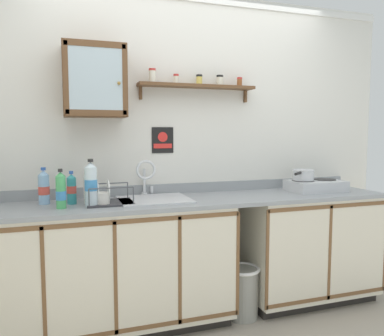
# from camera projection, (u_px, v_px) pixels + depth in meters

# --- Properties ---
(floor) EXTENTS (6.09, 6.09, 0.00)m
(floor) POSITION_uv_depth(u_px,v_px,m) (212.00, 334.00, 2.70)
(floor) COLOR #9E9384
(floor) RESTS_ON ground
(back_wall) EXTENTS (3.69, 0.07, 2.53)m
(back_wall) POSITION_uv_depth(u_px,v_px,m) (186.00, 150.00, 3.16)
(back_wall) COLOR silver
(back_wall) RESTS_ON ground
(lower_cabinet_run) EXTENTS (1.75, 0.59, 0.90)m
(lower_cabinet_run) POSITION_uv_depth(u_px,v_px,m) (110.00, 269.00, 2.73)
(lower_cabinet_run) COLOR black
(lower_cabinet_run) RESTS_ON ground
(lower_cabinet_run_right) EXTENTS (1.12, 0.59, 0.90)m
(lower_cabinet_run_right) POSITION_uv_depth(u_px,v_px,m) (307.00, 247.00, 3.25)
(lower_cabinet_run_right) COLOR black
(lower_cabinet_run_right) RESTS_ON ground
(countertop) EXTENTS (3.05, 0.61, 0.03)m
(countertop) POSITION_uv_depth(u_px,v_px,m) (198.00, 200.00, 2.89)
(countertop) COLOR gray
(countertop) RESTS_ON lower_cabinet_run
(backsplash) EXTENTS (3.05, 0.02, 0.08)m
(backsplash) POSITION_uv_depth(u_px,v_px,m) (187.00, 188.00, 3.16)
(backsplash) COLOR gray
(backsplash) RESTS_ON countertop
(sink) EXTENTS (0.51, 0.48, 0.40)m
(sink) POSITION_uv_depth(u_px,v_px,m) (154.00, 203.00, 2.83)
(sink) COLOR silver
(sink) RESTS_ON countertop
(hot_plate_stove) EXTENTS (0.46, 0.30, 0.09)m
(hot_plate_stove) POSITION_uv_depth(u_px,v_px,m) (316.00, 186.00, 3.24)
(hot_plate_stove) COLOR silver
(hot_plate_stove) RESTS_ON countertop
(saucepan) EXTENTS (0.27, 0.25, 0.09)m
(saucepan) POSITION_uv_depth(u_px,v_px,m) (303.00, 175.00, 3.22)
(saucepan) COLOR silver
(saucepan) RESTS_ON hot_plate_stove
(bottle_detergent_teal_0) EXTENTS (0.06, 0.06, 0.23)m
(bottle_detergent_teal_0) POSITION_uv_depth(u_px,v_px,m) (72.00, 189.00, 2.65)
(bottle_detergent_teal_0) COLOR teal
(bottle_detergent_teal_0) RESTS_ON countertop
(bottle_water_clear_1) EXTENTS (0.08, 0.08, 0.32)m
(bottle_water_clear_1) POSITION_uv_depth(u_px,v_px,m) (91.00, 184.00, 2.55)
(bottle_water_clear_1) COLOR silver
(bottle_water_clear_1) RESTS_ON countertop
(bottle_water_blue_2) EXTENTS (0.08, 0.08, 0.26)m
(bottle_water_blue_2) POSITION_uv_depth(u_px,v_px,m) (44.00, 188.00, 2.65)
(bottle_water_blue_2) COLOR #8CB7E0
(bottle_water_blue_2) RESTS_ON countertop
(bottle_opaque_white_3) EXTENTS (0.08, 0.08, 0.25)m
(bottle_opaque_white_3) POSITION_uv_depth(u_px,v_px,m) (89.00, 188.00, 2.68)
(bottle_opaque_white_3) COLOR white
(bottle_opaque_white_3) RESTS_ON countertop
(bottle_soda_green_4) EXTENTS (0.07, 0.07, 0.26)m
(bottle_soda_green_4) POSITION_uv_depth(u_px,v_px,m) (61.00, 191.00, 2.49)
(bottle_soda_green_4) COLOR #4CB266
(bottle_soda_green_4) RESTS_ON countertop
(dish_rack) EXTENTS (0.32, 0.27, 0.17)m
(dish_rack) POSITION_uv_depth(u_px,v_px,m) (108.00, 199.00, 2.66)
(dish_rack) COLOR #333338
(dish_rack) RESTS_ON countertop
(mug) EXTENTS (0.12, 0.09, 0.09)m
(mug) POSITION_uv_depth(u_px,v_px,m) (102.00, 199.00, 2.60)
(mug) COLOR white
(mug) RESTS_ON countertop
(wall_cabinet) EXTENTS (0.44, 0.27, 0.52)m
(wall_cabinet) POSITION_uv_depth(u_px,v_px,m) (95.00, 81.00, 2.74)
(wall_cabinet) COLOR brown
(spice_shelf) EXTENTS (0.96, 0.14, 0.23)m
(spice_shelf) POSITION_uv_depth(u_px,v_px,m) (197.00, 85.00, 3.04)
(spice_shelf) COLOR brown
(warning_sign) EXTENTS (0.18, 0.01, 0.21)m
(warning_sign) POSITION_uv_depth(u_px,v_px,m) (163.00, 140.00, 3.06)
(warning_sign) COLOR black
(trash_bin) EXTENTS (0.27, 0.27, 0.39)m
(trash_bin) POSITION_uv_depth(u_px,v_px,m) (242.00, 291.00, 2.94)
(trash_bin) COLOR gray
(trash_bin) RESTS_ON ground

